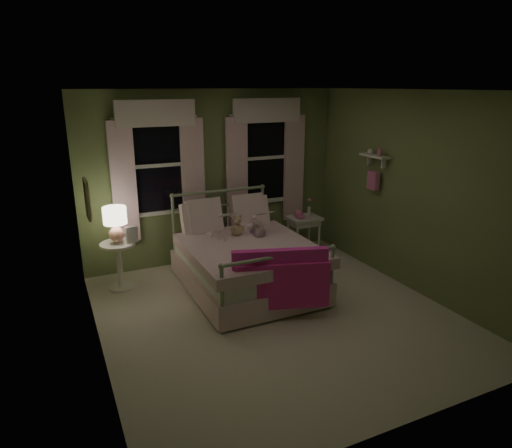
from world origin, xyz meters
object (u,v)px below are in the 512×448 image
bed (245,261)px  nightstand_left (119,259)px  child_left (214,218)px  nightstand_right (304,223)px  child_right (251,209)px  table_lamp (115,221)px  teddy_bear (237,227)px

bed → nightstand_left: (-1.54, 0.68, 0.03)m
child_left → nightstand_right: 1.68m
child_left → nightstand_left: (-1.26, 0.26, -0.49)m
child_left → nightstand_right: child_left is taller
child_right → table_lamp: (-1.82, 0.26, -0.01)m
table_lamp → nightstand_left: bearing=-135.0°
child_left → nightstand_left: 1.38m
teddy_bear → table_lamp: table_lamp is taller
teddy_bear → nightstand_right: (1.33, 0.45, -0.24)m
teddy_bear → nightstand_left: teddy_bear is taller
teddy_bear → nightstand_right: size_ratio=0.46×
child_right → nightstand_right: size_ratio=1.25×
nightstand_left → child_left: bearing=-11.7°
nightstand_left → bed: bearing=-23.8°
child_left → table_lamp: size_ratio=1.43×
teddy_bear → table_lamp: (-1.54, 0.42, 0.16)m
table_lamp → child_right: bearing=-8.1°
bed → table_lamp: bearing=156.2°
teddy_bear → nightstand_left: (-1.54, 0.42, -0.37)m
child_left → table_lamp: bearing=-16.8°
child_right → nightstand_left: bearing=-0.7°
child_right → nightstand_right: child_right is taller
bed → child_right: size_ratio=2.55×
bed → child_left: (-0.28, 0.42, 0.52)m
child_left → nightstand_left: child_left is taller
nightstand_left → table_lamp: bearing=45.0°
bed → teddy_bear: bed is taller
bed → nightstand_left: 1.69m
table_lamp → teddy_bear: bearing=-15.2°
child_left → child_right: (0.56, 0.00, 0.06)m
table_lamp → nightstand_right: table_lamp is taller
child_left → table_lamp: child_left is taller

